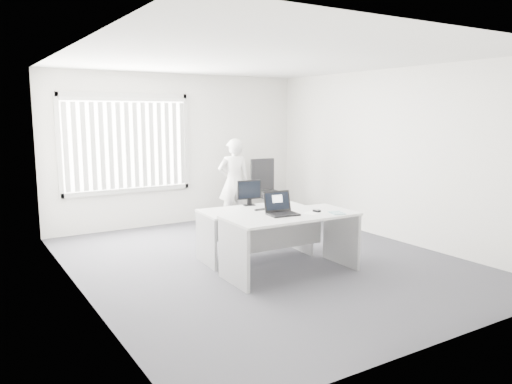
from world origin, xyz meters
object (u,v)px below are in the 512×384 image
desk_far (255,222)px  monitor (249,193)px  person (234,182)px  laptop (283,204)px  desk_near (291,231)px  office_chair (267,201)px

desk_far → monitor: (0.06, 0.28, 0.39)m
person → laptop: person is taller
desk_near → person: size_ratio=1.08×
desk_far → monitor: size_ratio=4.29×
laptop → desk_far: bearing=88.6°
office_chair → monitor: bearing=-125.0°
desk_near → monitor: monitor is taller
desk_near → monitor: bearing=88.3°
desk_near → monitor: size_ratio=4.62×
office_chair → desk_far: bearing=-122.2°
person → monitor: (-0.70, -1.71, 0.10)m
desk_far → laptop: size_ratio=4.30×
desk_near → laptop: (-0.12, 0.01, 0.37)m
desk_near → office_chair: office_chair is taller
desk_far → monitor: bearing=81.4°
desk_far → office_chair: size_ratio=1.37×
laptop → person: bearing=79.2°
person → monitor: person is taller
laptop → monitor: monitor is taller
monitor → desk_far: bearing=-94.9°
desk_near → office_chair: size_ratio=1.47×
desk_far → office_chair: (1.57, 2.12, -0.15)m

